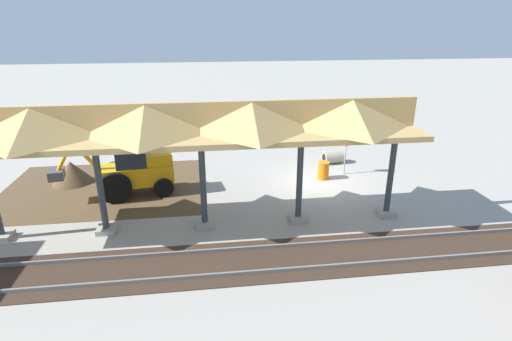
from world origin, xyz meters
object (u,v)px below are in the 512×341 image
Objects in this scene: traffic_barrel at (323,170)px; stop_sign at (346,144)px; concrete_pipe at (333,157)px; backhoe at (133,169)px.

stop_sign is at bearing -158.39° from traffic_barrel.
stop_sign is 2.15m from concrete_pipe.
concrete_pipe is at bearing -87.47° from stop_sign.
stop_sign is 1.98× the size of concrete_pipe.
stop_sign is 0.43× the size of backhoe.
concrete_pipe is 2.53m from traffic_barrel.
concrete_pipe is at bearing -118.41° from traffic_barrel.
backhoe is 10.82m from concrete_pipe.
traffic_barrel is (1.28, 0.51, -1.20)m from stop_sign.
stop_sign is at bearing -173.27° from backhoe.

